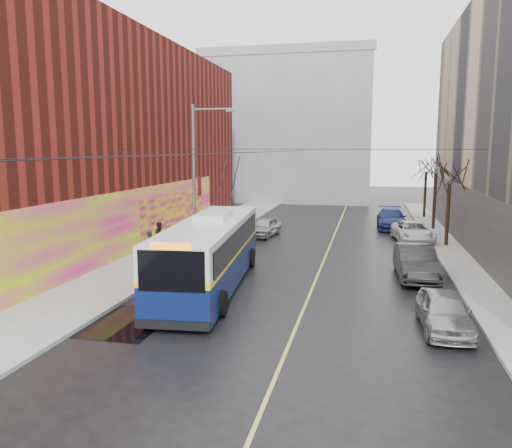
{
  "coord_description": "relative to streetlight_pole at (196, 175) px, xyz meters",
  "views": [
    {
      "loc": [
        3.91,
        -18.24,
        6.43
      ],
      "look_at": [
        -1.82,
        7.04,
        2.5
      ],
      "focal_mm": 35.0,
      "sensor_mm": 36.0,
      "label": 1
    }
  ],
  "objects": [
    {
      "name": "ground",
      "position": [
        6.14,
        -10.0,
        -4.85
      ],
      "size": [
        140.0,
        140.0,
        0.0
      ],
      "primitive_type": "plane",
      "color": "black",
      "rests_on": "ground"
    },
    {
      "name": "sidewalk_left",
      "position": [
        -1.86,
        2.0,
        -4.77
      ],
      "size": [
        4.0,
        60.0,
        0.15
      ],
      "primitive_type": "cube",
      "color": "gray",
      "rests_on": "ground"
    },
    {
      "name": "sidewalk_right",
      "position": [
        15.14,
        2.0,
        -4.77
      ],
      "size": [
        2.0,
        60.0,
        0.15
      ],
      "primitive_type": "cube",
      "color": "gray",
      "rests_on": "ground"
    },
    {
      "name": "lane_line",
      "position": [
        7.64,
        4.0,
        -4.84
      ],
      "size": [
        0.12,
        50.0,
        0.01
      ],
      "primitive_type": "cube",
      "color": "#BFB74C",
      "rests_on": "ground"
    },
    {
      "name": "building_left",
      "position": [
        -9.85,
        3.99,
        2.14
      ],
      "size": [
        12.11,
        36.0,
        14.0
      ],
      "color": "#601B13",
      "rests_on": "ground"
    },
    {
      "name": "building_far",
      "position": [
        0.14,
        34.99,
        4.17
      ],
      "size": [
        20.5,
        12.1,
        18.0
      ],
      "color": "gray",
      "rests_on": "ground"
    },
    {
      "name": "streetlight_pole",
      "position": [
        0.0,
        0.0,
        0.0
      ],
      "size": [
        2.65,
        0.6,
        9.0
      ],
      "color": "slate",
      "rests_on": "ground"
    },
    {
      "name": "catenary_wires",
      "position": [
        3.6,
        4.77,
        1.4
      ],
      "size": [
        18.0,
        60.0,
        0.22
      ],
      "color": "black"
    },
    {
      "name": "tree_near",
      "position": [
        15.14,
        6.0,
        0.13
      ],
      "size": [
        3.2,
        3.2,
        6.4
      ],
      "color": "black",
      "rests_on": "ground"
    },
    {
      "name": "tree_mid",
      "position": [
        15.14,
        13.0,
        0.41
      ],
      "size": [
        3.2,
        3.2,
        6.68
      ],
      "color": "black",
      "rests_on": "ground"
    },
    {
      "name": "tree_far",
      "position": [
        15.14,
        20.0,
        0.3
      ],
      "size": [
        3.2,
        3.2,
        6.57
      ],
      "color": "black",
      "rests_on": "ground"
    },
    {
      "name": "puddle",
      "position": [
        1.47,
        -11.87,
        -4.84
      ],
      "size": [
        2.61,
        3.8,
        0.01
      ],
      "primitive_type": "cube",
      "color": "black",
      "rests_on": "ground"
    },
    {
      "name": "pigeons_flying",
      "position": [
        3.7,
        0.16,
        2.08
      ],
      "size": [
        1.35,
        2.58,
        2.04
      ],
      "color": "slate"
    },
    {
      "name": "trolleybus",
      "position": [
        2.94,
        -6.49,
        -3.17
      ],
      "size": [
        3.91,
        12.86,
        6.02
      ],
      "rotation": [
        0.0,
        0.0,
        0.1
      ],
      "color": "#091647",
      "rests_on": "ground"
    },
    {
      "name": "parked_car_a",
      "position": [
        12.81,
        -10.12,
        -4.15
      ],
      "size": [
        1.8,
        4.17,
        1.4
      ],
      "primitive_type": "imported",
      "rotation": [
        0.0,
        0.0,
        0.03
      ],
      "color": "#9D9DA1",
      "rests_on": "ground"
    },
    {
      "name": "parked_car_b",
      "position": [
        12.45,
        -2.84,
        -4.02
      ],
      "size": [
        2.02,
        5.11,
        1.65
      ],
      "primitive_type": "imported",
      "rotation": [
        0.0,
        0.0,
        0.05
      ],
      "color": "#252628",
      "rests_on": "ground"
    },
    {
      "name": "parked_car_c",
      "position": [
        13.14,
        7.49,
        -4.14
      ],
      "size": [
        2.97,
        5.34,
        1.41
      ],
      "primitive_type": "imported",
      "rotation": [
        0.0,
        0.0,
        0.13
      ],
      "color": "white",
      "rests_on": "ground"
    },
    {
      "name": "parked_car_d",
      "position": [
        11.94,
        13.28,
        -4.05
      ],
      "size": [
        2.37,
        5.56,
        1.6
      ],
      "primitive_type": "imported",
      "rotation": [
        0.0,
        0.0,
        0.02
      ],
      "color": "navy",
      "rests_on": "ground"
    },
    {
      "name": "following_car",
      "position": [
        2.59,
        7.44,
        -4.15
      ],
      "size": [
        2.22,
        4.29,
        1.39
      ],
      "primitive_type": "imported",
      "rotation": [
        0.0,
        0.0,
        -0.15
      ],
      "color": "#98989C",
      "rests_on": "ground"
    },
    {
      "name": "pedestrian_a",
      "position": [
        -1.82,
        -2.69,
        -3.85
      ],
      "size": [
        0.48,
        0.66,
        1.69
      ],
      "primitive_type": "imported",
      "rotation": [
        0.0,
        0.0,
        1.69
      ],
      "color": "black",
      "rests_on": "sidewalk_left"
    },
    {
      "name": "pedestrian_b",
      "position": [
        -2.59,
        0.38,
        -3.82
      ],
      "size": [
        0.95,
        1.05,
        1.75
      ],
      "primitive_type": "imported",
      "rotation": [
        0.0,
        0.0,
        1.16
      ],
      "color": "black",
      "rests_on": "sidewalk_left"
    },
    {
      "name": "pedestrian_c",
      "position": [
        -1.42,
        1.68,
        -3.87
      ],
      "size": [
        1.15,
        1.22,
        1.66
      ],
      "primitive_type": "imported",
      "rotation": [
        0.0,
        0.0,
        2.25
      ],
      "color": "black",
      "rests_on": "sidewalk_left"
    }
  ]
}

